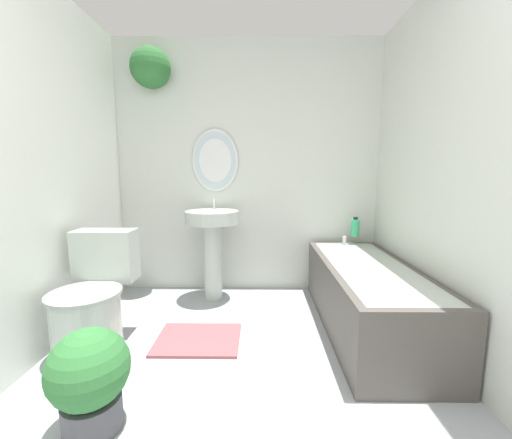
{
  "coord_description": "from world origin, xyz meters",
  "views": [
    {
      "loc": [
        0.11,
        -0.4,
        1.16
      ],
      "look_at": [
        0.09,
        1.65,
        0.85
      ],
      "focal_mm": 22.0,
      "sensor_mm": 36.0,
      "label": 1
    }
  ],
  "objects_px": {
    "pedestal_sink": "(213,236)",
    "shampoo_bottle": "(355,227)",
    "potted_plant": "(90,377)",
    "toilet": "(93,303)",
    "bathtub": "(367,295)"
  },
  "relations": [
    {
      "from": "pedestal_sink",
      "to": "shampoo_bottle",
      "type": "distance_m",
      "value": 1.34
    },
    {
      "from": "pedestal_sink",
      "to": "potted_plant",
      "type": "bearing_deg",
      "value": -102.24
    },
    {
      "from": "toilet",
      "to": "bathtub",
      "type": "relative_size",
      "value": 0.49
    },
    {
      "from": "toilet",
      "to": "potted_plant",
      "type": "xyz_separation_m",
      "value": [
        0.33,
        -0.65,
        -0.06
      ]
    },
    {
      "from": "bathtub",
      "to": "potted_plant",
      "type": "xyz_separation_m",
      "value": [
        -1.56,
        -0.96,
        0.0
      ]
    },
    {
      "from": "pedestal_sink",
      "to": "bathtub",
      "type": "relative_size",
      "value": 0.59
    },
    {
      "from": "bathtub",
      "to": "shampoo_bottle",
      "type": "height_order",
      "value": "shampoo_bottle"
    },
    {
      "from": "toilet",
      "to": "potted_plant",
      "type": "bearing_deg",
      "value": -63.32
    },
    {
      "from": "pedestal_sink",
      "to": "bathtub",
      "type": "height_order",
      "value": "pedestal_sink"
    },
    {
      "from": "toilet",
      "to": "potted_plant",
      "type": "height_order",
      "value": "toilet"
    },
    {
      "from": "shampoo_bottle",
      "to": "toilet",
      "type": "bearing_deg",
      "value": -153.04
    },
    {
      "from": "toilet",
      "to": "bathtub",
      "type": "distance_m",
      "value": 1.92
    },
    {
      "from": "bathtub",
      "to": "potted_plant",
      "type": "bearing_deg",
      "value": -148.27
    },
    {
      "from": "toilet",
      "to": "pedestal_sink",
      "type": "height_order",
      "value": "pedestal_sink"
    },
    {
      "from": "shampoo_bottle",
      "to": "pedestal_sink",
      "type": "bearing_deg",
      "value": -173.51
    }
  ]
}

